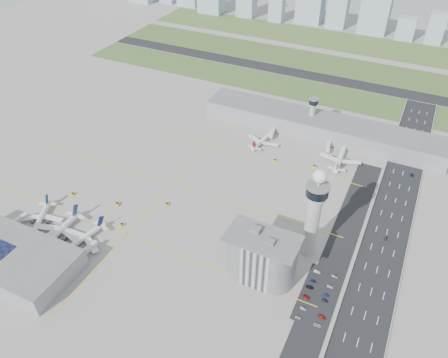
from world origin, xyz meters
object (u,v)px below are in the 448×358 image
at_px(tug_0, 73,194).
at_px(car_lot_8, 325,300).
at_px(tug_3, 167,204).
at_px(car_lot_6, 317,325).
at_px(jet_bridge_near_1, 43,242).
at_px(control_tower, 314,210).
at_px(jet_bridge_far_0, 274,130).
at_px(car_lot_1, 303,309).
at_px(airplane_near_c, 80,237).
at_px(secondary_tower, 312,112).
at_px(admin_building, 262,257).
at_px(car_lot_3, 310,287).
at_px(car_lot_10, 330,287).
at_px(car_hw_4, 404,134).
at_px(jet_bridge_near_0, 9,227).
at_px(tug_4, 275,160).
at_px(car_lot_4, 313,281).
at_px(airplane_near_a, 39,217).
at_px(jet_bridge_near_2, 80,257).
at_px(car_lot_7, 322,317).
at_px(tug_1, 117,204).
at_px(airplane_far_b, 341,155).
at_px(car_hw_1, 386,238).
at_px(car_hw_2, 412,175).
at_px(airplane_near_b, 57,230).
at_px(car_lot_0, 298,318).
at_px(car_lot_9, 326,295).
at_px(jet_bridge_far_1, 329,144).
at_px(tug_5, 314,166).
at_px(car_lot_11, 335,276).

bearing_deg(tug_0, car_lot_8, -11.17).
relative_size(tug_3, car_lot_8, 0.85).
bearing_deg(car_lot_6, jet_bridge_near_1, 93.54).
xyz_separation_m(control_tower, car_lot_6, (21.13, -49.66, -34.46)).
height_order(jet_bridge_far_0, car_lot_1, jet_bridge_far_0).
xyz_separation_m(airplane_near_c, tug_0, (-38.44, 35.59, -4.45)).
height_order(secondary_tower, tug_0, secondary_tower).
bearing_deg(control_tower, tug_0, -172.94).
height_order(admin_building, car_lot_3, admin_building).
height_order(car_lot_10, car_hw_4, car_hw_4).
height_order(jet_bridge_near_0, tug_4, jet_bridge_near_0).
bearing_deg(jet_bridge_far_0, car_lot_4, 18.90).
relative_size(airplane_near_a, jet_bridge_near_2, 2.60).
bearing_deg(tug_0, jet_bridge_near_2, -53.07).
height_order(jet_bridge_near_2, tug_3, jet_bridge_near_2).
height_order(tug_3, car_hw_4, tug_3).
xyz_separation_m(airplane_near_c, car_lot_7, (155.97, 13.48, -4.74)).
relative_size(jet_bridge_near_2, tug_1, 3.98).
relative_size(car_lot_7, car_hw_4, 1.28).
bearing_deg(secondary_tower, jet_bridge_far_0, -147.26).
distance_m(airplane_near_a, airplane_far_b, 231.31).
xyz_separation_m(car_hw_1, car_hw_2, (6.60, 78.66, 0.09)).
bearing_deg(car_hw_1, airplane_near_c, -147.59).
xyz_separation_m(airplane_near_c, tug_4, (80.25, 140.71, -4.49)).
relative_size(airplane_near_b, car_lot_0, 12.65).
relative_size(airplane_near_a, car_lot_6, 8.71).
relative_size(car_lot_3, car_lot_9, 1.25).
distance_m(tug_3, car_lot_0, 124.41).
bearing_deg(car_hw_1, tug_4, 157.82).
relative_size(airplane_near_a, airplane_near_c, 0.96).
xyz_separation_m(admin_building, car_lot_1, (31.11, -12.87, -14.70)).
distance_m(airplane_near_b, car_lot_0, 162.32).
height_order(airplane_far_b, car_lot_10, airplane_far_b).
distance_m(control_tower, car_lot_3, 44.82).
bearing_deg(jet_bridge_far_1, car_hw_4, 120.74).
xyz_separation_m(airplane_near_b, car_hw_4, (186.95, 230.35, -5.41)).
bearing_deg(car_hw_4, tug_4, -137.58).
relative_size(secondary_tower, car_lot_3, 7.10).
height_order(jet_bridge_near_1, car_lot_7, jet_bridge_near_1).
distance_m(car_lot_0, car_lot_10, 30.03).
bearing_deg(car_lot_9, tug_1, 77.90).
height_order(jet_bridge_far_1, tug_5, jet_bridge_far_1).
bearing_deg(tug_5, jet_bridge_far_1, -20.86).
relative_size(jet_bridge_near_1, car_lot_8, 3.83).
bearing_deg(jet_bridge_far_1, jet_bridge_near_1, -44.97).
bearing_deg(jet_bridge_far_1, airplane_near_c, -42.20).
height_order(control_tower, car_lot_11, control_tower).
height_order(jet_bridge_near_2, car_hw_2, jet_bridge_near_2).
height_order(airplane_near_a, car_lot_6, airplane_near_a).
bearing_deg(control_tower, airplane_far_b, 93.05).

